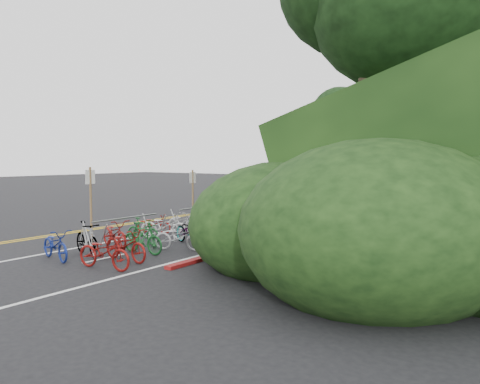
# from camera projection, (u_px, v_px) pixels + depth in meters

# --- Properties ---
(ground) EXTENTS (120.00, 120.00, 0.00)m
(ground) POSITION_uv_depth(u_px,v_px,m) (94.00, 239.00, 17.60)
(ground) COLOR black
(ground) RESTS_ON ground
(road_markings) EXTENTS (7.47, 80.00, 0.01)m
(road_markings) POSITION_uv_depth(u_px,v_px,m) (255.00, 214.00, 25.49)
(road_markings) COLOR gold
(road_markings) RESTS_ON ground
(red_curb) EXTENTS (0.25, 28.00, 0.10)m
(red_curb) POSITION_uv_depth(u_px,v_px,m) (357.00, 216.00, 24.15)
(red_curb) COLOR maroon
(red_curb) RESTS_ON ground
(bike_rack_front) EXTENTS (1.14, 2.63, 1.16)m
(bike_rack_front) POSITION_uv_depth(u_px,v_px,m) (127.00, 228.00, 14.82)
(bike_rack_front) COLOR gray
(bike_rack_front) RESTS_ON ground
(bike_racks_rest) EXTENTS (1.14, 23.00, 1.17)m
(bike_racks_rest) POSITION_uv_depth(u_px,v_px,m) (318.00, 197.00, 26.45)
(bike_racks_rest) COLOR gray
(bike_racks_rest) RESTS_ON ground
(signpost_near) EXTENTS (0.08, 0.40, 2.72)m
(signpost_near) POSITION_uv_depth(u_px,v_px,m) (91.00, 200.00, 16.59)
(signpost_near) COLOR brown
(signpost_near) RESTS_ON ground
(signposts_rest) EXTENTS (0.08, 18.40, 2.50)m
(signposts_rest) POSITION_uv_depth(u_px,v_px,m) (289.00, 184.00, 28.60)
(signposts_rest) COLOR brown
(signposts_rest) RESTS_ON ground
(bike_front) EXTENTS (0.97, 1.55, 0.77)m
(bike_front) POSITION_uv_depth(u_px,v_px,m) (154.00, 224.00, 18.82)
(bike_front) COLOR maroon
(bike_front) RESTS_ON ground
(bike_valet) EXTENTS (3.25, 10.92, 1.07)m
(bike_valet) POSITION_uv_depth(u_px,v_px,m) (175.00, 229.00, 16.87)
(bike_valet) COLOR navy
(bike_valet) RESTS_ON ground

